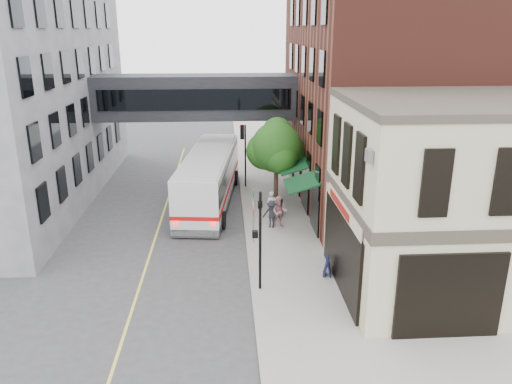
{
  "coord_description": "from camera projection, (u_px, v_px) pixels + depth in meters",
  "views": [
    {
      "loc": [
        -1.01,
        -17.55,
        11.09
      ],
      "look_at": [
        0.43,
        5.35,
        3.54
      ],
      "focal_mm": 35.0,
      "sensor_mm": 36.0,
      "label": 1
    }
  ],
  "objects": [
    {
      "name": "brick_building",
      "position": [
        391.0,
        94.0,
        32.79
      ],
      "size": [
        13.76,
        18.0,
        14.0
      ],
      "color": "#512119",
      "rests_on": "ground"
    },
    {
      "name": "newspaper_box",
      "position": [
        278.0,
        207.0,
        30.5
      ],
      "size": [
        0.63,
        0.6,
        1.01
      ],
      "primitive_type": "cube",
      "rotation": [
        0.0,
        0.0,
        -0.34
      ],
      "color": "#1A5D15",
      "rests_on": "sidewalk_main"
    },
    {
      "name": "bus",
      "position": [
        209.0,
        176.0,
        32.71
      ],
      "size": [
        4.1,
        12.61,
        3.33
      ],
      "color": "silver",
      "rests_on": "ground"
    },
    {
      "name": "pedestrian_c",
      "position": [
        272.0,
        214.0,
        28.58
      ],
      "size": [
        1.17,
        0.87,
        1.62
      ],
      "primitive_type": "imported",
      "rotation": [
        0.0,
        0.0,
        -0.29
      ],
      "color": "black",
      "rests_on": "sidewalk_main"
    },
    {
      "name": "sandwich_board",
      "position": [
        327.0,
        266.0,
        23.06
      ],
      "size": [
        0.44,
        0.59,
        0.96
      ],
      "primitive_type": "cube",
      "rotation": [
        0.0,
        0.0,
        -0.2
      ],
      "color": "black",
      "rests_on": "sidewalk_main"
    },
    {
      "name": "traffic_signal_far",
      "position": [
        243.0,
        143.0,
        35.25
      ],
      "size": [
        0.53,
        0.28,
        4.5
      ],
      "color": "black",
      "rests_on": "sidewalk_main"
    },
    {
      "name": "sidewalk_main",
      "position": [
        271.0,
        200.0,
        33.53
      ],
      "size": [
        4.0,
        60.0,
        0.15
      ],
      "primitive_type": "cube",
      "color": "gray",
      "rests_on": "ground"
    },
    {
      "name": "pedestrian_a",
      "position": [
        272.0,
        206.0,
        29.68
      ],
      "size": [
        0.71,
        0.55,
        1.75
      ],
      "primitive_type": "imported",
      "rotation": [
        0.0,
        0.0,
        -0.22
      ],
      "color": "beige",
      "rests_on": "sidewalk_main"
    },
    {
      "name": "pedestrian_b",
      "position": [
        279.0,
        212.0,
        28.6
      ],
      "size": [
        0.98,
        0.81,
        1.85
      ],
      "primitive_type": "imported",
      "rotation": [
        0.0,
        0.0,
        -0.13
      ],
      "color": "#C68090",
      "rests_on": "sidewalk_main"
    },
    {
      "name": "corner_building",
      "position": [
        460.0,
        197.0,
        21.28
      ],
      "size": [
        10.19,
        8.12,
        8.45
      ],
      "color": "#C3BA94",
      "rests_on": "ground"
    },
    {
      "name": "traffic_signal_near",
      "position": [
        259.0,
        229.0,
        21.15
      ],
      "size": [
        0.44,
        0.22,
        4.6
      ],
      "color": "black",
      "rests_on": "sidewalk_main"
    },
    {
      "name": "street_tree",
      "position": [
        276.0,
        147.0,
        31.6
      ],
      "size": [
        3.8,
        3.2,
        5.6
      ],
      "color": "#382619",
      "rests_on": "sidewalk_main"
    },
    {
      "name": "skyway_bridge",
      "position": [
        196.0,
        97.0,
        35.02
      ],
      "size": [
        14.0,
        3.18,
        3.0
      ],
      "color": "black",
      "rests_on": "ground"
    },
    {
      "name": "lane_marking",
      "position": [
        159.0,
        226.0,
        29.34
      ],
      "size": [
        0.12,
        40.0,
        0.01
      ],
      "primitive_type": "cube",
      "color": "#D8CC4C",
      "rests_on": "ground"
    },
    {
      "name": "street_sign_pole",
      "position": [
        253.0,
        211.0,
        26.22
      ],
      "size": [
        0.08,
        0.75,
        3.0
      ],
      "color": "gray",
      "rests_on": "sidewalk_main"
    },
    {
      "name": "ground",
      "position": [
        254.0,
        316.0,
        20.16
      ],
      "size": [
        120.0,
        120.0,
        0.0
      ],
      "primitive_type": "plane",
      "color": "#38383A",
      "rests_on": "ground"
    }
  ]
}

